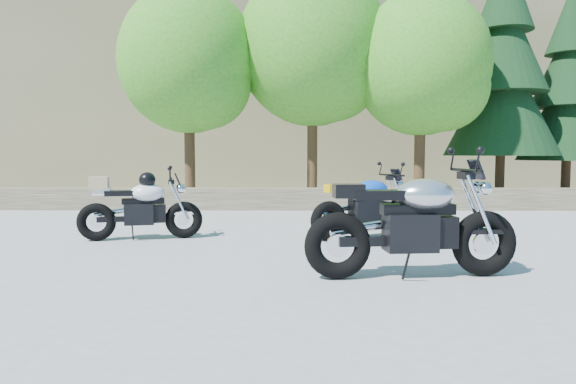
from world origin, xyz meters
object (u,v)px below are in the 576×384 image
object	(u,v)px
blue_bike	(367,207)
backpack	(445,230)
white_bike	(140,207)
silver_bike	(414,225)

from	to	relation	value
blue_bike	backpack	bearing A→B (deg)	-48.79
white_bike	backpack	size ratio (longest dim) A/B	4.97
silver_bike	backpack	distance (m)	2.42
blue_bike	backpack	xyz separation A→B (m)	(1.10, -0.44, -0.30)
silver_bike	white_bike	xyz separation A→B (m)	(-3.62, 2.38, -0.06)
white_bike	blue_bike	world-z (taller)	white_bike
silver_bike	blue_bike	xyz separation A→B (m)	(-0.12, 2.62, -0.08)
white_bike	backpack	xyz separation A→B (m)	(4.60, -0.20, -0.33)
blue_bike	backpack	distance (m)	1.22
silver_bike	white_bike	size ratio (longest dim) A/B	1.24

